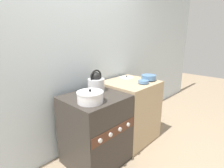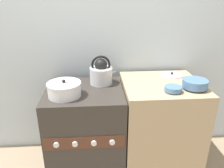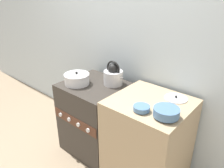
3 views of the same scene
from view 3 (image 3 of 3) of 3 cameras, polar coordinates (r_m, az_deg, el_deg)
The scene contains 9 objects.
ground_plane at distance 2.67m, azimuth -8.95°, elevation -18.97°, with size 12.00×12.00×0.00m, color gray.
wall_back at distance 2.53m, azimuth 1.95°, elevation 11.34°, with size 7.00×0.06×2.50m.
stove at distance 2.57m, azimuth -4.32°, elevation -8.66°, with size 0.67×0.64×0.84m.
counter at distance 2.23m, azimuth 9.29°, elevation -14.38°, with size 0.70×0.66×0.88m.
kettle at distance 2.32m, azimuth 0.35°, elevation 2.21°, with size 0.25×0.20×0.26m.
cooking_pot at distance 2.38m, azimuth -9.15°, elevation 1.33°, with size 0.27×0.27×0.14m.
enamel_bowl at distance 1.76m, azimuth 14.01°, elevation -7.17°, with size 0.20×0.20×0.08m.
small_ceramic_bowl at distance 1.82m, azimuth 7.73°, elevation -6.27°, with size 0.14×0.14×0.05m.
loose_pot_lid at distance 2.08m, azimuth 16.35°, elevation -3.58°, with size 0.21×0.21×0.03m.
Camera 3 is at (1.54, -1.19, 1.83)m, focal length 35.00 mm.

